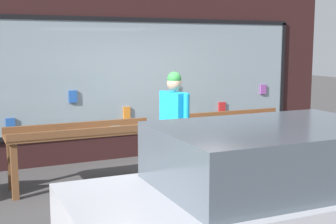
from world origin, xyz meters
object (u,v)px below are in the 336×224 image
Objects in this scene: person_browsing at (174,118)px; parked_car at (272,194)px; small_dog at (160,174)px; display_table_left at (83,138)px; display_table_right at (233,124)px.

person_browsing is 0.44× the size of parked_car.
small_dog is at bearing 91.30° from parked_car.
display_table_left is at bearing 51.42° from small_dog.
small_dog is 2.71m from parked_car.
display_table_left is 4.10× the size of small_dog.
person_browsing reaches higher than small_dog.
parked_car is (-0.02, -2.66, 0.49)m from small_dog.
person_browsing is 0.89m from small_dog.
display_table_left is 1.42m from person_browsing.
parked_car is at bearing -117.64° from display_table_right.
display_table_left is at bearing -179.94° from display_table_right.
person_browsing reaches higher than parked_car.
display_table_right reaches higher than display_table_left.
small_dog is 0.14× the size of parked_car.
display_table_right is 4.10× the size of small_dog.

